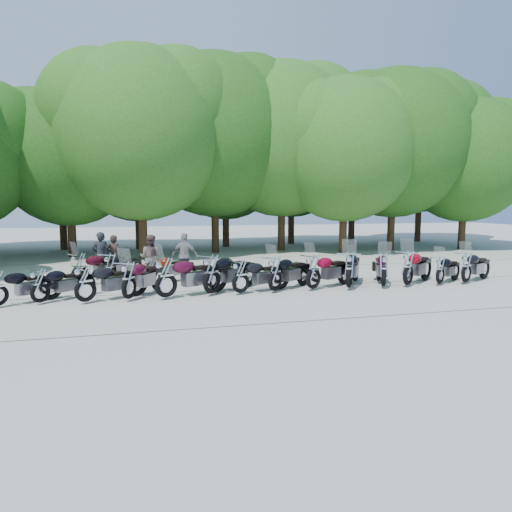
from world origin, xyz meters
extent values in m
plane|color=#A9A498|center=(0.00, 0.00, 0.00)|extent=(90.00, 90.00, 0.00)
cylinder|color=#3A2614|center=(-7.25, 12.84, 1.65)|extent=(0.44, 0.44, 3.31)
sphere|color=#286319|center=(-7.25, 12.84, 5.32)|extent=(7.31, 7.31, 7.31)
cylinder|color=#3A2614|center=(-3.57, 11.24, 1.97)|extent=(0.44, 0.44, 3.93)
sphere|color=#357721|center=(-3.57, 11.24, 6.33)|extent=(8.70, 8.70, 8.70)
cylinder|color=#3A2614|center=(0.54, 13.09, 2.06)|extent=(0.44, 0.44, 4.13)
sphere|color=#286319|center=(0.54, 13.09, 6.64)|extent=(9.13, 9.13, 9.13)
cylinder|color=#3A2614|center=(4.61, 13.20, 2.05)|extent=(0.44, 0.44, 4.09)
sphere|color=#357721|center=(4.61, 13.20, 6.58)|extent=(9.04, 9.04, 9.04)
cylinder|color=#3A2614|center=(7.55, 10.82, 1.81)|extent=(0.44, 0.44, 3.62)
sphere|color=#357721|center=(7.55, 10.82, 5.82)|extent=(8.00, 8.00, 8.00)
cylinder|color=#3A2614|center=(11.20, 11.78, 1.99)|extent=(0.44, 0.44, 3.98)
sphere|color=#286319|center=(11.20, 11.78, 6.40)|extent=(8.79, 8.79, 8.79)
cylinder|color=#3A2614|center=(15.83, 11.20, 1.70)|extent=(0.44, 0.44, 3.41)
sphere|color=#286319|center=(15.83, 11.20, 5.48)|extent=(7.53, 7.53, 7.53)
cylinder|color=#3A2614|center=(-8.29, 16.97, 1.76)|extent=(0.44, 0.44, 3.52)
sphere|color=#357721|center=(-8.29, 16.97, 5.66)|extent=(7.78, 7.78, 7.78)
cylinder|color=#3A2614|center=(-3.76, 16.43, 1.71)|extent=(0.44, 0.44, 3.42)
sphere|color=#286319|center=(-3.76, 16.43, 5.50)|extent=(7.56, 7.56, 7.56)
cylinder|color=#3A2614|center=(1.80, 16.47, 1.78)|extent=(0.44, 0.44, 3.56)
sphere|color=#286319|center=(1.80, 16.47, 5.73)|extent=(7.88, 7.88, 7.88)
cylinder|color=#3A2614|center=(6.69, 17.47, 1.88)|extent=(0.44, 0.44, 3.76)
sphere|color=#286319|center=(6.69, 17.47, 6.04)|extent=(8.31, 8.31, 8.31)
cylinder|color=#3A2614|center=(10.68, 16.09, 1.81)|extent=(0.44, 0.44, 3.63)
sphere|color=#357721|center=(10.68, 16.09, 5.83)|extent=(8.02, 8.02, 8.02)
cylinder|color=#3A2614|center=(16.61, 17.02, 2.19)|extent=(0.44, 0.44, 4.37)
sphere|color=#286319|center=(16.61, 17.02, 7.03)|extent=(9.67, 9.67, 9.67)
imported|color=black|center=(-5.20, 4.78, 0.90)|extent=(0.72, 0.53, 1.79)
imported|color=brown|center=(-3.40, 4.10, 0.85)|extent=(1.01, 0.91, 1.71)
imported|color=gray|center=(-2.11, 4.16, 0.87)|extent=(1.10, 0.80, 1.74)
imported|color=#2B221D|center=(-4.74, 5.12, 0.83)|extent=(0.69, 0.56, 1.65)
camera|label=1|loc=(-3.79, -13.20, 2.86)|focal=32.00mm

